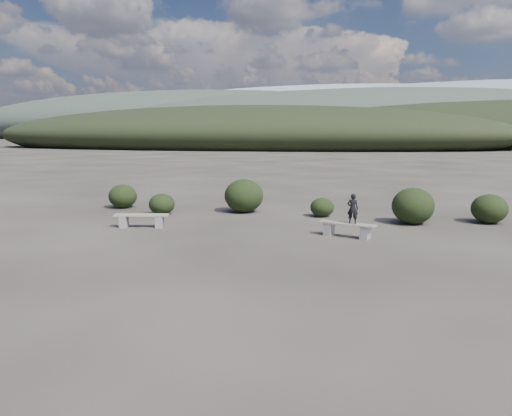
# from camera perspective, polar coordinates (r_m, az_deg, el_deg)

# --- Properties ---
(ground) EXTENTS (1200.00, 1200.00, 0.00)m
(ground) POSITION_cam_1_polar(r_m,az_deg,el_deg) (11.31, -5.68, -8.07)
(ground) COLOR #28241F
(ground) RESTS_ON ground
(bench_left) EXTENTS (1.89, 0.81, 0.46)m
(bench_left) POSITION_cam_1_polar(r_m,az_deg,el_deg) (17.59, -12.94, -1.28)
(bench_left) COLOR slate
(bench_left) RESTS_ON ground
(bench_right) EXTENTS (1.84, 0.91, 0.45)m
(bench_right) POSITION_cam_1_polar(r_m,az_deg,el_deg) (15.81, 10.33, -2.33)
(bench_right) COLOR slate
(bench_right) RESTS_ON ground
(seated_person) EXTENTS (0.34, 0.23, 0.94)m
(seated_person) POSITION_cam_1_polar(r_m,az_deg,el_deg) (15.64, 10.99, -0.07)
(seated_person) COLOR black
(seated_person) RESTS_ON bench_right
(shrub_a) EXTENTS (1.03, 1.03, 0.84)m
(shrub_a) POSITION_cam_1_polar(r_m,az_deg,el_deg) (20.16, -10.72, 0.44)
(shrub_a) COLOR black
(shrub_a) RESTS_ON ground
(shrub_b) EXTENTS (1.58, 1.58, 1.36)m
(shrub_b) POSITION_cam_1_polar(r_m,az_deg,el_deg) (20.38, -1.40, 1.41)
(shrub_b) COLOR black
(shrub_b) RESTS_ON ground
(shrub_c) EXTENTS (0.92, 0.92, 0.74)m
(shrub_c) POSITION_cam_1_polar(r_m,az_deg,el_deg) (19.49, 7.57, 0.08)
(shrub_c) COLOR black
(shrub_c) RESTS_ON ground
(shrub_d) EXTENTS (1.49, 1.49, 1.30)m
(shrub_d) POSITION_cam_1_polar(r_m,az_deg,el_deg) (18.62, 17.51, 0.23)
(shrub_d) COLOR black
(shrub_d) RESTS_ON ground
(shrub_e) EXTENTS (1.26, 1.26, 1.05)m
(shrub_e) POSITION_cam_1_polar(r_m,az_deg,el_deg) (19.78, 25.12, -0.08)
(shrub_e) COLOR black
(shrub_e) RESTS_ON ground
(shrub_f) EXTENTS (1.20, 1.20, 1.02)m
(shrub_f) POSITION_cam_1_polar(r_m,az_deg,el_deg) (22.30, -14.98, 1.30)
(shrub_f) COLOR black
(shrub_f) RESTS_ON ground
(mountain_ridges) EXTENTS (500.00, 400.00, 56.00)m
(mountain_ridges) POSITION_cam_1_polar(r_m,az_deg,el_deg) (349.52, 12.18, 9.70)
(mountain_ridges) COLOR black
(mountain_ridges) RESTS_ON ground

